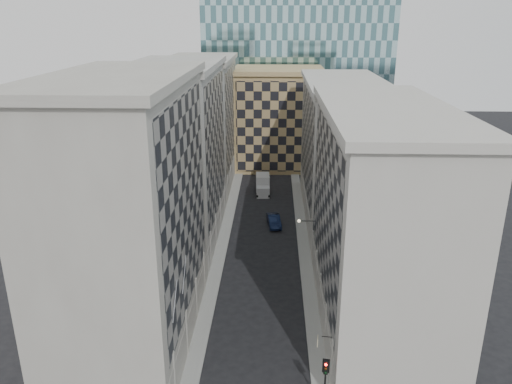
# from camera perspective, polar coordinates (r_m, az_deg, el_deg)

# --- Properties ---
(sidewalk_west) EXTENTS (1.50, 100.00, 0.15)m
(sidewalk_west) POSITION_cam_1_polar(r_m,az_deg,el_deg) (64.46, -3.92, -6.16)
(sidewalk_west) COLOR gray
(sidewalk_west) RESTS_ON ground
(sidewalk_east) EXTENTS (1.50, 100.00, 0.15)m
(sidewalk_east) POSITION_cam_1_polar(r_m,az_deg,el_deg) (64.25, 5.49, -6.30)
(sidewalk_east) COLOR gray
(sidewalk_east) RESTS_ON ground
(bldg_left_a) EXTENTS (10.80, 22.80, 23.70)m
(bldg_left_a) POSITION_cam_1_polar(r_m,az_deg,el_deg) (43.71, -14.21, -2.70)
(bldg_left_a) COLOR gray
(bldg_left_a) RESTS_ON ground
(bldg_left_b) EXTENTS (10.80, 22.80, 22.70)m
(bldg_left_b) POSITION_cam_1_polar(r_m,az_deg,el_deg) (64.18, -8.90, 4.25)
(bldg_left_b) COLOR gray
(bldg_left_b) RESTS_ON ground
(bldg_left_c) EXTENTS (10.80, 22.80, 21.70)m
(bldg_left_c) POSITION_cam_1_polar(r_m,az_deg,el_deg) (85.42, -6.16, 7.79)
(bldg_left_c) COLOR gray
(bldg_left_c) RESTS_ON ground
(bldg_right_a) EXTENTS (10.80, 26.80, 20.70)m
(bldg_right_a) POSITION_cam_1_polar(r_m,az_deg,el_deg) (47.24, 13.70, -2.93)
(bldg_right_a) COLOR #AEAAA0
(bldg_right_a) RESTS_ON ground
(bldg_right_b) EXTENTS (10.80, 28.80, 19.70)m
(bldg_right_b) POSITION_cam_1_polar(r_m,az_deg,el_deg) (72.73, 9.69, 4.79)
(bldg_right_b) COLOR #AEAAA0
(bldg_right_b) RESTS_ON ground
(tan_block) EXTENTS (16.80, 14.80, 18.80)m
(tan_block) POSITION_cam_1_polar(r_m,az_deg,el_deg) (97.47, 2.54, 8.48)
(tan_block) COLOR #A38B56
(tan_block) RESTS_ON ground
(church_tower) EXTENTS (7.20, 7.20, 51.50)m
(church_tower) POSITION_cam_1_polar(r_m,az_deg,el_deg) (109.84, 1.55, 18.91)
(church_tower) COLOR #302B25
(church_tower) RESTS_ON ground
(flagpoles_left) EXTENTS (0.10, 6.33, 2.33)m
(flagpoles_left) POSITION_cam_1_polar(r_m,az_deg,el_deg) (39.85, -8.71, -10.68)
(flagpoles_left) COLOR gray
(flagpoles_left) RESTS_ON ground
(bracket_lamp) EXTENTS (1.98, 0.36, 0.36)m
(bracket_lamp) POSITION_cam_1_polar(r_m,az_deg,el_deg) (56.23, 5.13, -3.31)
(bracket_lamp) COLOR black
(bracket_lamp) RESTS_ON ground
(traffic_light) EXTENTS (0.53, 0.48, 4.23)m
(traffic_light) POSITION_cam_1_polar(r_m,az_deg,el_deg) (39.07, 7.95, -19.91)
(traffic_light) COLOR black
(traffic_light) RESTS_ON sidewalk_east
(box_truck) EXTENTS (2.46, 5.52, 2.98)m
(box_truck) POSITION_cam_1_polar(r_m,az_deg,el_deg) (83.06, 0.78, 0.75)
(box_truck) COLOR beige
(box_truck) RESTS_ON ground
(dark_car) EXTENTS (2.24, 4.88, 1.55)m
(dark_car) POSITION_cam_1_polar(r_m,az_deg,el_deg) (70.16, 2.06, -3.31)
(dark_car) COLOR #0E1936
(dark_car) RESTS_ON ground
(shop_sign) EXTENTS (1.16, 0.70, 0.78)m
(shop_sign) POSITION_cam_1_polar(r_m,az_deg,el_deg) (41.08, 7.15, -16.49)
(shop_sign) COLOR black
(shop_sign) RESTS_ON ground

